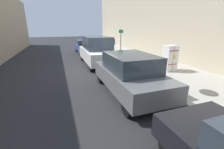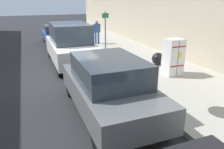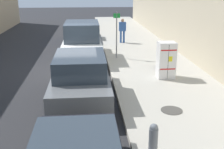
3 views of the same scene
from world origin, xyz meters
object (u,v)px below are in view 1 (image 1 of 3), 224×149
pedestrian_walking_far (113,44)px  discarded_refrigerator (170,58)px  parked_suv_gray (130,74)px  parked_hatchback_blue (84,46)px  trash_bag (158,61)px  parked_van_white (97,51)px  street_sign_post (121,43)px

pedestrian_walking_far → discarded_refrigerator: bearing=-95.7°
discarded_refrigerator → parked_suv_gray: (3.65, 1.86, -0.07)m
parked_hatchback_blue → parked_suv_gray: size_ratio=0.92×
discarded_refrigerator → parked_hatchback_blue: size_ratio=0.39×
trash_bag → pedestrian_walking_far: size_ratio=0.37×
trash_bag → parked_suv_gray: 5.15m
parked_van_white → discarded_refrigerator: bearing=133.6°
parked_hatchback_blue → pedestrian_walking_far: bearing=145.9°
street_sign_post → parked_van_white: (1.88, -0.19, -0.52)m
discarded_refrigerator → parked_suv_gray: bearing=27.0°
pedestrian_walking_far → parked_hatchback_blue: bearing=133.5°
discarded_refrigerator → parked_van_white: parked_van_white is taller
pedestrian_walking_far → parked_suv_gray: 10.07m
discarded_refrigerator → parked_suv_gray: size_ratio=0.35×
parked_hatchback_blue → street_sign_post: bearing=107.2°
trash_bag → parked_suv_gray: parked_suv_gray is taller
parked_hatchback_blue → parked_suv_gray: parked_suv_gray is taller
discarded_refrigerator → street_sign_post: 4.09m
parked_suv_gray → trash_bag: bearing=-139.2°
pedestrian_walking_far → parked_suv_gray: (2.72, 9.69, -0.24)m
trash_bag → parked_suv_gray: bearing=40.8°
parked_suv_gray → pedestrian_walking_far: bearing=-105.7°
pedestrian_walking_far → parked_van_white: 4.84m
street_sign_post → parked_suv_gray: bearing=71.2°
parked_suv_gray → parked_hatchback_blue: bearing=-90.0°
parked_hatchback_blue → parked_van_white: (0.00, 5.85, 0.33)m
pedestrian_walking_far → parked_suv_gray: pedestrian_walking_far is taller
discarded_refrigerator → parked_hatchback_blue: bearing=-69.3°
trash_bag → street_sign_post: bearing=-46.7°
parked_hatchback_blue → parked_van_white: parked_van_white is taller
discarded_refrigerator → street_sign_post: bearing=-64.0°
pedestrian_walking_far → parked_van_white: size_ratio=0.34×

